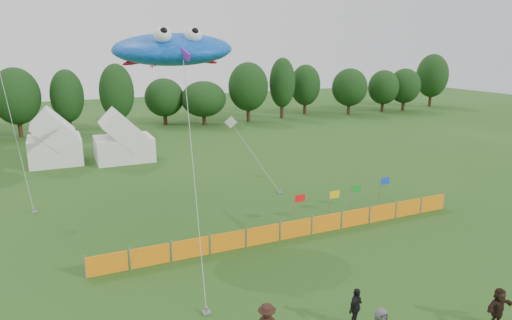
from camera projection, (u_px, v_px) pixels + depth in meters
name	position (u px, v px, depth m)	size (l,w,h in m)	color
treeline	(138.00, 95.00, 56.24)	(104.57, 8.78, 8.36)	#382314
tent_left	(54.00, 141.00, 40.41)	(4.44, 4.44, 3.92)	white
tent_right	(124.00, 141.00, 41.42)	(5.07, 4.05, 3.58)	white
barrier_fence	(296.00, 229.00, 25.12)	(21.90, 0.06, 1.00)	orange
flag_row	(343.00, 197.00, 27.65)	(6.73, 0.65, 2.23)	gray
spectator_d	(356.00, 308.00, 17.13)	(0.92, 0.38, 1.56)	black
spectator_f	(499.00, 307.00, 17.16)	(1.44, 0.46, 1.56)	black
stingray_kite	(171.00, 49.00, 25.52)	(8.01, 18.94, 11.30)	blue
small_kite_white	(245.00, 142.00, 36.39)	(1.41, 7.99, 4.55)	silver
small_kite_dark	(4.00, 91.00, 29.64)	(2.32, 6.28, 13.43)	black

